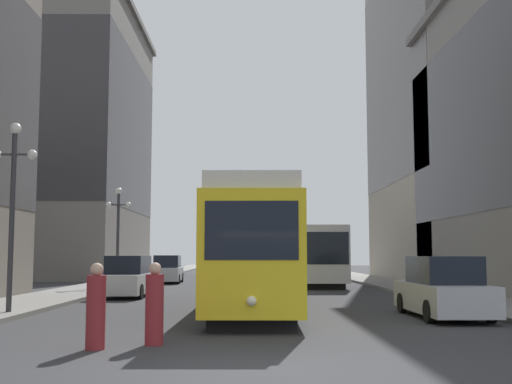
# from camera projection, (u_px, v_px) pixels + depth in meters

# --- Properties ---
(ground_plane) EXTENTS (200.00, 200.00, 0.00)m
(ground_plane) POSITION_uv_depth(u_px,v_px,m) (262.00, 370.00, 10.42)
(ground_plane) COLOR #303033
(sidewalk_left) EXTENTS (3.22, 120.00, 0.15)m
(sidewalk_left) POSITION_uv_depth(u_px,v_px,m) (143.00, 277.00, 50.13)
(sidewalk_left) COLOR gray
(sidewalk_left) RESTS_ON ground
(sidewalk_right) EXTENTS (3.22, 120.00, 0.15)m
(sidewalk_right) POSITION_uv_depth(u_px,v_px,m) (359.00, 277.00, 50.33)
(sidewalk_right) COLOR gray
(sidewalk_right) RESTS_ON ground
(streetcar) EXTENTS (2.92, 14.64, 3.89)m
(streetcar) POSITION_uv_depth(u_px,v_px,m) (255.00, 248.00, 22.15)
(streetcar) COLOR black
(streetcar) RESTS_ON ground
(transit_bus) EXTENTS (2.65, 12.82, 3.45)m
(transit_bus) POSITION_uv_depth(u_px,v_px,m) (314.00, 253.00, 39.84)
(transit_bus) COLOR black
(transit_bus) RESTS_ON ground
(parked_car_left_near) EXTENTS (1.99, 4.67, 1.82)m
(parked_car_left_near) POSITION_uv_depth(u_px,v_px,m) (128.00, 278.00, 28.28)
(parked_car_left_near) COLOR black
(parked_car_left_near) RESTS_ON ground
(parked_car_left_mid) EXTENTS (1.98, 4.54, 1.82)m
(parked_car_left_mid) POSITION_uv_depth(u_px,v_px,m) (167.00, 270.00, 42.05)
(parked_car_left_mid) COLOR black
(parked_car_left_mid) RESTS_ON ground
(parked_car_right_far) EXTENTS (1.90, 4.94, 1.82)m
(parked_car_right_far) POSITION_uv_depth(u_px,v_px,m) (443.00, 289.00, 19.00)
(parked_car_right_far) COLOR black
(parked_car_right_far) RESTS_ON ground
(pedestrian_crossing_near) EXTENTS (0.38, 0.38, 1.71)m
(pedestrian_crossing_near) POSITION_uv_depth(u_px,v_px,m) (154.00, 306.00, 13.32)
(pedestrian_crossing_near) COLOR maroon
(pedestrian_crossing_near) RESTS_ON ground
(pedestrian_crossing_far) EXTENTS (0.38, 0.38, 1.71)m
(pedestrian_crossing_far) POSITION_uv_depth(u_px,v_px,m) (96.00, 309.00, 12.68)
(pedestrian_crossing_far) COLOR maroon
(pedestrian_crossing_far) RESTS_ON ground
(lamp_post_left_near) EXTENTS (1.41, 0.36, 5.80)m
(lamp_post_left_near) POSITION_uv_depth(u_px,v_px,m) (13.00, 187.00, 19.63)
(lamp_post_left_near) COLOR #333338
(lamp_post_left_near) RESTS_ON sidewalk_left
(lamp_post_left_far) EXTENTS (1.41, 0.36, 5.44)m
(lamp_post_left_far) POSITION_uv_depth(u_px,v_px,m) (118.00, 221.00, 35.44)
(lamp_post_left_far) COLOR #333338
(lamp_post_left_far) RESTS_ON sidewalk_left
(building_left_midblock) EXTENTS (10.90, 20.60, 22.75)m
(building_left_midblock) POSITION_uv_depth(u_px,v_px,m) (73.00, 139.00, 54.59)
(building_left_midblock) COLOR slate
(building_left_midblock) RESTS_ON ground
(building_right_corner) EXTENTS (12.03, 19.28, 28.29)m
(building_right_corner) POSITION_uv_depth(u_px,v_px,m) (469.00, 79.00, 46.35)
(building_right_corner) COLOR #B2A893
(building_right_corner) RESTS_ON ground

